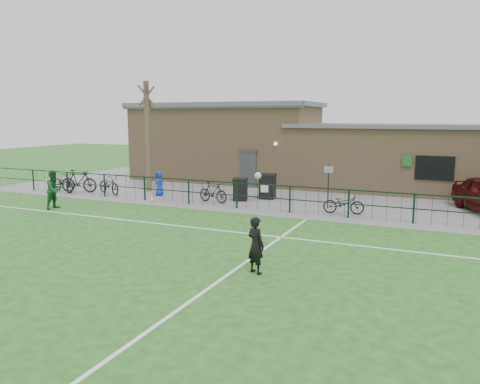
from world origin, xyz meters
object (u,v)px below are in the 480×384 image
at_px(bare_tree, 148,137).
at_px(bicycle_a, 64,182).
at_px(bicycle_b, 79,181).
at_px(bicycle_d, 213,192).
at_px(bicycle_c, 109,184).
at_px(spectator_child, 159,184).
at_px(wheelie_bin_right, 268,187).
at_px(wheelie_bin_left, 240,190).
at_px(outfield_player, 54,190).
at_px(sign_post, 328,186).
at_px(ball_ground, 152,200).
at_px(bicycle_e, 344,203).

xyz_separation_m(bare_tree, bicycle_a, (-4.08, -2.20, -2.44)).
height_order(bicycle_b, bicycle_d, bicycle_b).
bearing_deg(bicycle_c, bare_tree, -14.83).
bearing_deg(spectator_child, wheelie_bin_right, 35.73).
relative_size(wheelie_bin_left, outfield_player, 0.58).
bearing_deg(bicycle_b, outfield_player, -165.86).
bearing_deg(bicycle_d, bicycle_a, 104.13).
distance_m(bicycle_c, spectator_child, 2.82).
relative_size(wheelie_bin_right, sign_post, 0.58).
bearing_deg(bicycle_a, wheelie_bin_right, -57.71).
distance_m(wheelie_bin_right, bicycle_c, 8.48).
distance_m(bicycle_d, spectator_child, 3.49).
bearing_deg(spectator_child, ball_ground, -47.59).
xyz_separation_m(wheelie_bin_left, sign_post, (4.43, -0.26, 0.50)).
xyz_separation_m(sign_post, spectator_child, (-8.84, -0.25, -0.36)).
xyz_separation_m(bicycle_c, bicycle_e, (12.48, -0.03, -0.07)).
height_order(sign_post, bicycle_a, sign_post).
bearing_deg(bicycle_a, sign_post, -66.04).
bearing_deg(bicycle_e, wheelie_bin_left, 69.19).
height_order(bicycle_b, spectator_child, spectator_child).
bearing_deg(bicycle_d, bicycle_c, 101.41).
xyz_separation_m(bicycle_a, bicycle_e, (15.23, 0.42, -0.09)).
distance_m(bicycle_e, outfield_player, 12.82).
height_order(bare_tree, bicycle_c, bare_tree).
relative_size(bare_tree, sign_post, 3.00).
xyz_separation_m(bare_tree, outfield_player, (-0.99, -5.85, -2.13)).
bearing_deg(wheelie_bin_left, wheelie_bin_right, 27.14).
bearing_deg(bare_tree, wheelie_bin_right, 3.76).
xyz_separation_m(wheelie_bin_left, bicycle_e, (5.32, -1.16, -0.05)).
relative_size(wheelie_bin_right, bicycle_b, 0.56).
bearing_deg(spectator_child, wheelie_bin_left, 26.20).
relative_size(sign_post, bicycle_c, 1.02).
height_order(bare_tree, outfield_player, bare_tree).
xyz_separation_m(bicycle_d, ball_ground, (-2.77, -1.06, -0.40)).
distance_m(bare_tree, bicycle_c, 3.30).
bearing_deg(spectator_child, sign_post, 21.22).
relative_size(bicycle_b, ball_ground, 9.38).
distance_m(bicycle_b, bicycle_d, 8.07).
bearing_deg(bicycle_e, bicycle_d, 80.60).
height_order(wheelie_bin_right, sign_post, sign_post).
height_order(outfield_player, ball_ground, outfield_player).
bearing_deg(wheelie_bin_right, ball_ground, -157.60).
xyz_separation_m(bare_tree, bicycle_d, (4.86, -1.67, -2.49)).
bearing_deg(bicycle_a, bicycle_e, -69.74).
xyz_separation_m(bare_tree, wheelie_bin_right, (6.86, 0.45, -2.40)).
relative_size(sign_post, outfield_player, 1.15).
height_order(wheelie_bin_right, ball_ground, wheelie_bin_right).
distance_m(bicycle_a, bicycle_d, 8.95).
xyz_separation_m(wheelie_bin_left, wheelie_bin_right, (1.03, 1.06, 0.07)).
bearing_deg(ball_ground, bare_tree, 127.44).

